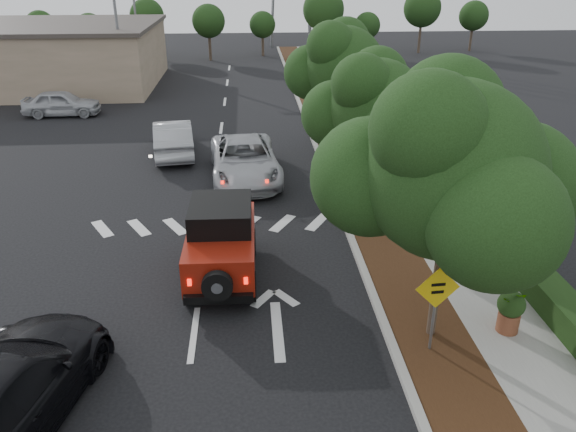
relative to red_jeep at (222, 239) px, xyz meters
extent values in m
plane|color=black|center=(-0.61, -2.86, -1.07)|extent=(120.00, 120.00, 0.00)
cube|color=#9E9B93|center=(3.99, 9.14, -1.00)|extent=(0.20, 70.00, 0.15)
cube|color=black|center=(4.99, 9.14, -1.01)|extent=(1.80, 70.00, 0.12)
cube|color=gray|center=(6.89, 9.14, -1.01)|extent=(2.00, 70.00, 0.12)
cube|color=black|center=(8.29, 9.14, -0.67)|extent=(0.80, 70.00, 0.80)
cylinder|color=black|center=(-0.77, 1.09, -0.67)|extent=(0.29, 0.81, 0.81)
cylinder|color=black|center=(0.80, 1.06, -0.67)|extent=(0.29, 0.81, 0.81)
cylinder|color=black|center=(-0.81, -1.45, -0.67)|extent=(0.29, 0.81, 0.81)
cylinder|color=black|center=(0.77, -1.48, -0.67)|extent=(0.29, 0.81, 0.81)
cube|color=maroon|center=(0.00, -0.20, -0.11)|extent=(1.87, 3.76, 1.01)
cube|color=black|center=(0.00, 0.11, 0.71)|extent=(1.70, 2.08, 0.65)
cube|color=maroon|center=(0.02, 1.22, -0.19)|extent=(1.61, 1.07, 0.83)
cube|color=black|center=(-0.03, -2.14, -0.57)|extent=(1.73, 0.21, 0.22)
cylinder|color=black|center=(-0.03, -2.28, -0.11)|extent=(0.77, 0.23, 0.77)
cube|color=#FF190C|center=(-0.72, -2.07, -0.11)|extent=(0.10, 0.04, 0.18)
cube|color=#FF190C|center=(0.66, -2.09, -0.11)|extent=(0.10, 0.04, 0.18)
imported|color=#A8AAB0|center=(0.64, 7.54, -0.28)|extent=(3.06, 5.90, 1.59)
imported|color=#A0A2A8|center=(-2.60, 10.89, -0.29)|extent=(2.30, 4.95, 1.57)
imported|color=#B1B3B9|center=(-9.70, 18.37, -0.35)|extent=(4.24, 1.73, 1.44)
cylinder|color=slate|center=(4.79, -3.94, 0.01)|extent=(0.07, 0.07, 1.95)
cube|color=yellow|center=(4.79, -3.96, 0.66)|extent=(1.00, 0.09, 1.00)
cube|color=black|center=(4.79, -3.98, 0.76)|extent=(0.32, 0.03, 0.07)
cube|color=black|center=(4.79, -3.98, 0.57)|extent=(0.28, 0.03, 0.07)
cylinder|color=brown|center=(6.82, -3.41, -0.70)|extent=(0.52, 0.52, 0.51)
sphere|color=black|center=(6.82, -3.41, -0.22)|extent=(0.64, 0.64, 0.64)
imported|color=black|center=(6.82, -3.41, -0.14)|extent=(0.55, 0.48, 0.61)
camera|label=1|loc=(0.84, -13.99, 7.09)|focal=35.00mm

